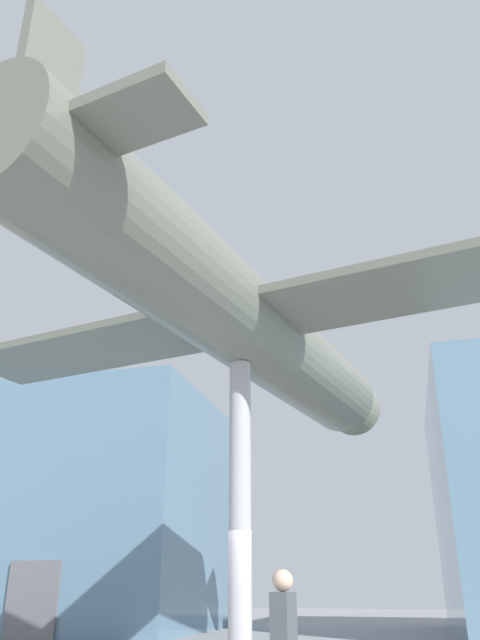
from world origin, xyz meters
TOP-DOWN VIEW (x-y plane):
  - glass_pavilion_left at (-8.63, 13.00)m, footprint 8.53×11.65m
  - support_pylon_central at (0.00, 0.00)m, footprint 0.44×0.44m
  - suspended_airplane at (0.07, 0.32)m, footprint 15.25×15.66m
  - visitor_person at (1.54, -3.89)m, footprint 0.27×0.43m

SIDE VIEW (x-z plane):
  - visitor_person at x=1.54m, z-range 0.13..1.86m
  - support_pylon_central at x=0.00m, z-range 0.00..5.87m
  - glass_pavilion_left at x=-8.63m, z-range -0.29..8.95m
  - suspended_airplane at x=0.07m, z-range 5.11..8.66m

